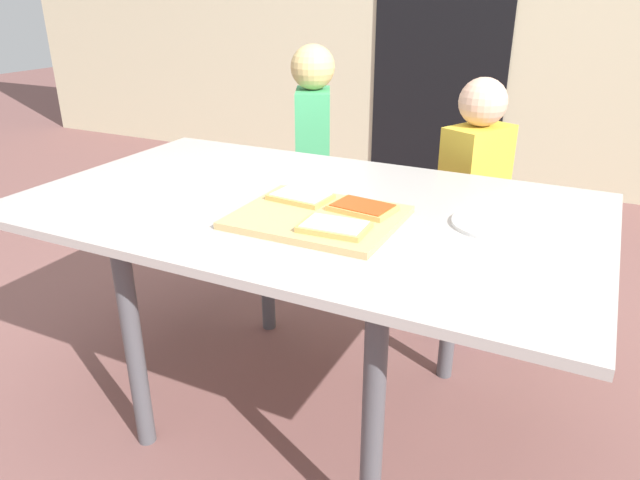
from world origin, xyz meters
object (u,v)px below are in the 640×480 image
object	(u,v)px
pizza_slice_far_left	(299,196)
child_right	(473,197)
pizza_slice_far_right	(363,208)
pizza_slice_near_right	(334,227)
plate_white_right	(496,224)
cutting_board	(318,217)
child_left	(313,150)
dining_table	(305,226)

from	to	relation	value
pizza_slice_far_left	child_right	bearing A→B (deg)	65.19
pizza_slice_far_right	pizza_slice_far_left	bearing A→B (deg)	178.16
pizza_slice_near_right	child_right	bearing A→B (deg)	80.20
plate_white_right	child_right	distance (m)	0.66
pizza_slice_far_right	pizza_slice_far_left	size ratio (longest dim) A/B	1.02
pizza_slice_far_left	child_right	world-z (taller)	child_right
cutting_board	pizza_slice_far_left	bearing A→B (deg)	140.14
child_left	pizza_slice_far_right	bearing A→B (deg)	-56.21
pizza_slice_far_right	child_left	size ratio (longest dim) A/B	0.17
child_left	plate_white_right	bearing A→B (deg)	-40.93
plate_white_right	pizza_slice_far_right	bearing A→B (deg)	-164.10
cutting_board	pizza_slice_far_right	size ratio (longest dim) A/B	2.35
dining_table	child_left	world-z (taller)	child_left
pizza_slice_far_left	plate_white_right	size ratio (longest dim) A/B	0.78
plate_white_right	child_right	size ratio (longest dim) A/B	0.22
cutting_board	pizza_slice_near_right	world-z (taller)	pizza_slice_near_right
pizza_slice_near_right	child_right	xyz separation A→B (m)	(0.15, 0.86, -0.17)
pizza_slice_near_right	plate_white_right	size ratio (longest dim) A/B	0.76
pizza_slice_far_right	pizza_slice_near_right	bearing A→B (deg)	-93.78
pizza_slice_far_right	child_right	world-z (taller)	child_right
dining_table	pizza_slice_far_left	world-z (taller)	pizza_slice_far_left
dining_table	child_left	distance (m)	0.94
dining_table	cutting_board	xyz separation A→B (m)	(0.09, -0.11, 0.08)
dining_table	pizza_slice_near_right	size ratio (longest dim) A/B	9.55
pizza_slice_near_right	pizza_slice_far_left	xyz separation A→B (m)	(-0.18, 0.16, 0.00)
cutting_board	child_left	size ratio (longest dim) A/B	0.39
plate_white_right	child_left	size ratio (longest dim) A/B	0.21
dining_table	child_right	world-z (taller)	child_right
dining_table	cutting_board	world-z (taller)	cutting_board
pizza_slice_far_right	pizza_slice_far_left	xyz separation A→B (m)	(-0.19, 0.01, 0.00)
pizza_slice_far_left	plate_white_right	world-z (taller)	pizza_slice_far_left
child_left	pizza_slice_near_right	bearing A→B (deg)	-60.66
pizza_slice_far_left	child_right	size ratio (longest dim) A/B	0.17
cutting_board	child_left	bearing A→B (deg)	117.51
pizza_slice_far_right	pizza_slice_far_left	world-z (taller)	same
plate_white_right	child_left	world-z (taller)	child_left
cutting_board	plate_white_right	distance (m)	0.44
cutting_board	child_left	distance (m)	1.08
cutting_board	pizza_slice_near_right	xyz separation A→B (m)	(0.08, -0.08, 0.02)
pizza_slice_near_right	plate_white_right	distance (m)	0.41
dining_table	child_left	size ratio (longest dim) A/B	1.52
pizza_slice_near_right	child_left	bearing A→B (deg)	119.34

